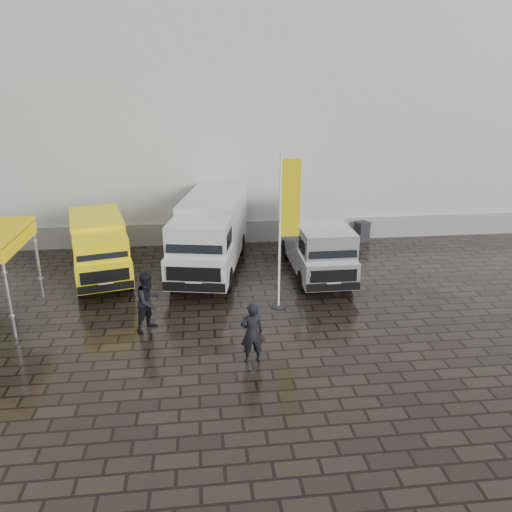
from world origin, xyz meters
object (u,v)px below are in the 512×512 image
Objects in this scene: wheelie_bin at (362,232)px; person_front at (252,333)px; person_tent at (149,301)px; van_white at (210,236)px; van_silver at (315,242)px; van_yellow at (100,249)px; flagpole at (286,224)px.

wheelie_bin is 11.59m from person_front.
person_front is at bearing -85.86° from person_tent.
wheelie_bin is at bearing -129.87° from person_front.
van_white is 1.15× the size of van_silver.
van_yellow is 7.49m from flagpole.
flagpole is (6.47, -3.35, 1.73)m from van_yellow.
van_yellow is at bearing 67.46° from person_tent.
van_silver is (8.17, -0.39, 0.09)m from van_yellow.
van_yellow is 0.87× the size of van_silver.
van_white is at bearing -9.50° from van_yellow.
person_front is (-1.42, -3.29, -1.99)m from flagpole.
van_white reaches higher than wheelie_bin.
van_silver is at bearing 1.84° from van_white.
van_white is 6.91× the size of wheelie_bin.
van_yellow reaches higher than wheelie_bin.
person_tent is at bearing -157.79° from wheelie_bin.
person_front is at bearing -140.12° from wheelie_bin.
van_yellow is 0.76× the size of van_white.
van_white is (4.15, 0.29, 0.27)m from van_yellow.
van_silver reaches higher than person_front.
van_white is at bearing 18.82° from person_tent.
person_tent is at bearing -77.46° from van_yellow.
wheelie_bin is (11.22, 3.16, -0.66)m from van_yellow.
person_tent is (-4.29, -1.10, -1.94)m from flagpole.
van_yellow is 2.67× the size of person_tent.
flagpole is (2.32, -3.64, 1.46)m from van_white.
van_yellow is at bearing -60.42° from person_front.
person_front is (-3.12, -6.25, -0.35)m from van_silver.
van_yellow reaches higher than person_tent.
van_silver is at bearing -16.24° from van_yellow.
wheelie_bin is (4.75, 6.52, -2.39)m from flagpole.
van_white reaches higher than van_yellow.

